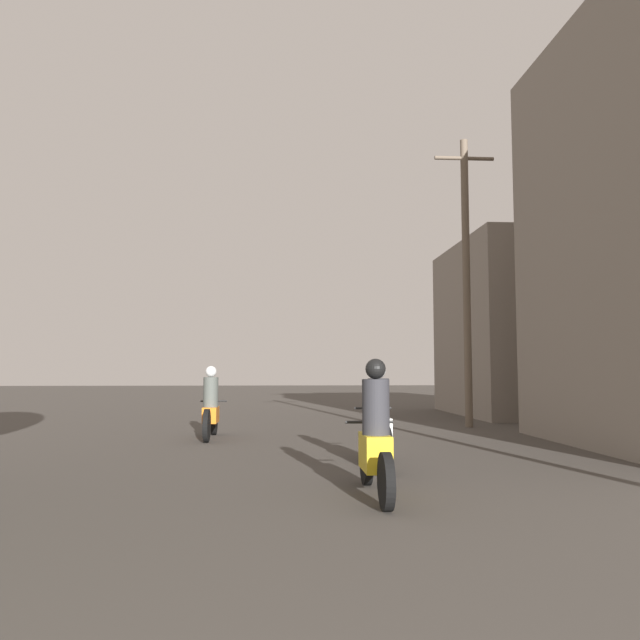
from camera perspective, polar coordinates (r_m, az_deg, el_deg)
The scene contains 5 objects.
motorcycle_yellow at distance 7.45m, azimuth 5.08°, elevation -10.94°, with size 0.60×2.09×1.60m.
motorcycle_white at distance 9.72m, azimuth 5.31°, elevation -9.52°, with size 0.60×2.15×1.58m.
motorcycle_orange at distance 13.80m, azimuth -9.95°, elevation -8.03°, with size 0.60×2.18×1.56m.
building_right_far at distance 22.20m, azimuth 19.71°, elevation -0.78°, with size 5.85×6.36×5.69m.
utility_pole_far at distance 16.91m, azimuth 13.24°, elevation 4.05°, with size 1.60×0.20×7.63m.
Camera 1 is at (-0.04, -0.17, 1.47)m, focal length 35.00 mm.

